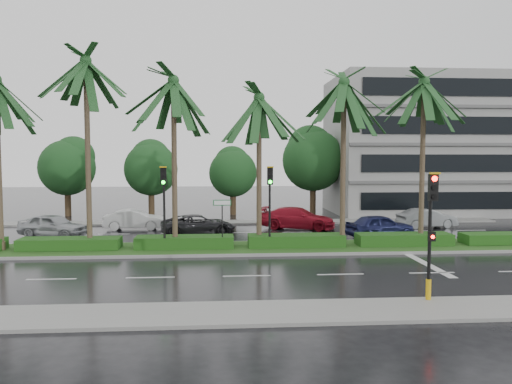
{
  "coord_description": "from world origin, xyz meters",
  "views": [
    {
      "loc": [
        -1.08,
        -25.6,
        4.98
      ],
      "look_at": [
        0.86,
        1.5,
        3.08
      ],
      "focal_mm": 35.0,
      "sensor_mm": 36.0,
      "label": 1
    }
  ],
  "objects": [
    {
      "name": "street_sign",
      "position": [
        -1.0,
        0.48,
        2.12
      ],
      "size": [
        0.95,
        0.09,
        2.6
      ],
      "color": "black",
      "rests_on": "median"
    },
    {
      "name": "signal_median_left",
      "position": [
        -4.0,
        0.3,
        3.0
      ],
      "size": [
        0.34,
        0.42,
        4.36
      ],
      "color": "black",
      "rests_on": "median"
    },
    {
      "name": "lane_markings",
      "position": [
        3.04,
        -0.43,
        0.01
      ],
      "size": [
        34.0,
        13.06,
        0.01
      ],
      "color": "silver",
      "rests_on": "ground"
    },
    {
      "name": "hedge",
      "position": [
        0.0,
        1.0,
        0.45
      ],
      "size": [
        35.2,
        1.4,
        0.6
      ],
      "color": "#134313",
      "rests_on": "median"
    },
    {
      "name": "signal_near",
      "position": [
        6.0,
        -9.39,
        2.5
      ],
      "size": [
        0.34,
        0.45,
        4.36
      ],
      "color": "black",
      "rests_on": "near_sidewalk"
    },
    {
      "name": "car_grey",
      "position": [
        13.44,
        8.38,
        0.68
      ],
      "size": [
        1.96,
        4.28,
        1.36
      ],
      "primitive_type": "imported",
      "rotation": [
        0.0,
        0.0,
        1.7
      ],
      "color": "#5B5E60",
      "rests_on": "ground"
    },
    {
      "name": "car_darkgrey",
      "position": [
        -2.5,
        6.25,
        0.66
      ],
      "size": [
        3.19,
        5.12,
        1.32
      ],
      "primitive_type": "imported",
      "rotation": [
        0.0,
        0.0,
        1.79
      ],
      "color": "#232326",
      "rests_on": "ground"
    },
    {
      "name": "ground",
      "position": [
        0.0,
        0.0,
        0.0
      ],
      "size": [
        120.0,
        120.0,
        0.0
      ],
      "primitive_type": "plane",
      "color": "black",
      "rests_on": "ground"
    },
    {
      "name": "far_sidewalk",
      "position": [
        0.0,
        12.0,
        0.06
      ],
      "size": [
        40.0,
        2.0,
        0.12
      ],
      "primitive_type": "cube",
      "color": "gray",
      "rests_on": "ground"
    },
    {
      "name": "bg_trees",
      "position": [
        1.62,
        17.59,
        4.56
      ],
      "size": [
        32.92,
        5.39,
        7.79
      ],
      "color": "#362518",
      "rests_on": "ground"
    },
    {
      "name": "car_silver",
      "position": [
        -11.5,
        5.99,
        0.73
      ],
      "size": [
        2.96,
        4.62,
        1.46
      ],
      "primitive_type": "imported",
      "rotation": [
        0.0,
        0.0,
        1.26
      ],
      "color": "#A0A4A7",
      "rests_on": "ground"
    },
    {
      "name": "car_blue",
      "position": [
        8.76,
        4.38,
        0.73
      ],
      "size": [
        2.76,
        4.58,
        1.46
      ],
      "primitive_type": "imported",
      "rotation": [
        0.0,
        0.0,
        1.83
      ],
      "color": "#181C48",
      "rests_on": "ground"
    },
    {
      "name": "car_red",
      "position": [
        4.26,
        8.52,
        0.75
      ],
      "size": [
        3.73,
        5.58,
        1.5
      ],
      "primitive_type": "imported",
      "rotation": [
        0.0,
        0.0,
        1.23
      ],
      "color": "maroon",
      "rests_on": "ground"
    },
    {
      "name": "median",
      "position": [
        0.0,
        1.0,
        0.08
      ],
      "size": [
        36.0,
        4.0,
        0.15
      ],
      "color": "gray",
      "rests_on": "ground"
    },
    {
      "name": "car_white",
      "position": [
        -7.0,
        9.03,
        0.68
      ],
      "size": [
        1.53,
        4.18,
        1.37
      ],
      "primitive_type": "imported",
      "rotation": [
        0.0,
        0.0,
        1.59
      ],
      "color": "silver",
      "rests_on": "ground"
    },
    {
      "name": "signal_median_right",
      "position": [
        1.5,
        0.3,
        3.0
      ],
      "size": [
        0.34,
        0.42,
        4.36
      ],
      "color": "black",
      "rests_on": "median"
    },
    {
      "name": "building",
      "position": [
        17.0,
        18.0,
        6.0
      ],
      "size": [
        16.0,
        10.0,
        12.0
      ],
      "primitive_type": "cube",
      "color": "gray",
      "rests_on": "ground"
    },
    {
      "name": "near_sidewalk",
      "position": [
        0.0,
        -10.2,
        0.06
      ],
      "size": [
        40.0,
        2.4,
        0.12
      ],
      "primitive_type": "cube",
      "color": "gray",
      "rests_on": "ground"
    },
    {
      "name": "palm_row",
      "position": [
        -1.25,
        1.02,
        8.34
      ],
      "size": [
        26.3,
        4.2,
        10.63
      ],
      "color": "#443827",
      "rests_on": "median"
    }
  ]
}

